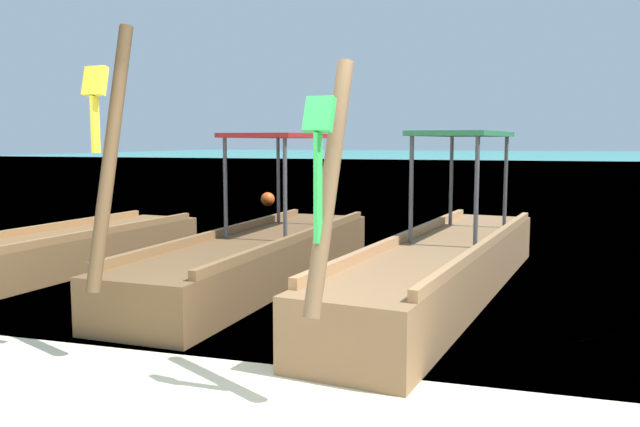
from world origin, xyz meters
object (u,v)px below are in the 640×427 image
Objects in this scene: longtail_boat_pink_ribbon at (48,255)px; longtail_boat_yellow_ribbon at (260,254)px; longtail_boat_green_ribbon at (445,265)px; mooring_buoy_near at (268,199)px.

longtail_boat_yellow_ribbon reaches higher than longtail_boat_pink_ribbon.
longtail_boat_pink_ribbon is at bearing -176.34° from longtail_boat_green_ribbon.
mooring_buoy_near is at bearing 93.49° from longtail_boat_pink_ribbon.
longtail_boat_green_ribbon is at bearing -57.55° from mooring_buoy_near.
longtail_boat_pink_ribbon is 0.98× the size of longtail_boat_yellow_ribbon.
longtail_boat_yellow_ribbon is at bearing 9.00° from longtail_boat_pink_ribbon.
longtail_boat_pink_ribbon is 9.61m from mooring_buoy_near.
longtail_boat_pink_ribbon is 15.43× the size of mooring_buoy_near.
longtail_boat_yellow_ribbon is (2.91, 0.46, 0.08)m from longtail_boat_pink_ribbon.
longtail_boat_pink_ribbon reaches higher than mooring_buoy_near.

